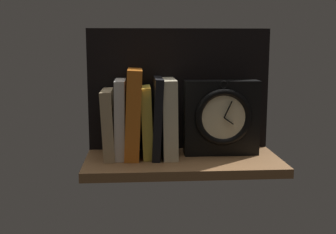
{
  "coord_description": "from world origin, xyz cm",
  "views": [
    {
      "loc": [
        -12.52,
        -116.93,
        31.81
      ],
      "look_at": [
        -3.94,
        3.64,
        11.23
      ],
      "focal_mm": 45.96,
      "sensor_mm": 36.0,
      "label": 1
    }
  ],
  "objects_px": {
    "book_tan_shortstories": "(109,124)",
    "book_cream_twain": "(169,118)",
    "book_orange_pandolfini": "(133,113)",
    "book_yellow_seinlanguage": "(147,122)",
    "framed_clock": "(222,118)",
    "book_black_skeptic": "(157,117)",
    "book_white_catcher": "(120,119)"
  },
  "relations": [
    {
      "from": "book_tan_shortstories",
      "to": "book_orange_pandolfini",
      "type": "distance_m",
      "value": 0.08
    },
    {
      "from": "book_orange_pandolfini",
      "to": "book_tan_shortstories",
      "type": "bearing_deg",
      "value": 180.0
    },
    {
      "from": "book_orange_pandolfini",
      "to": "book_cream_twain",
      "type": "height_order",
      "value": "book_orange_pandolfini"
    },
    {
      "from": "book_orange_pandolfini",
      "to": "book_black_skeptic",
      "type": "relative_size",
      "value": 1.11
    },
    {
      "from": "book_orange_pandolfini",
      "to": "book_yellow_seinlanguage",
      "type": "distance_m",
      "value": 0.04
    },
    {
      "from": "book_cream_twain",
      "to": "book_yellow_seinlanguage",
      "type": "bearing_deg",
      "value": 180.0
    },
    {
      "from": "book_tan_shortstories",
      "to": "book_orange_pandolfini",
      "type": "relative_size",
      "value": 0.77
    },
    {
      "from": "book_orange_pandolfini",
      "to": "book_white_catcher",
      "type": "bearing_deg",
      "value": 180.0
    },
    {
      "from": "framed_clock",
      "to": "book_white_catcher",
      "type": "bearing_deg",
      "value": -179.96
    },
    {
      "from": "book_white_catcher",
      "to": "framed_clock",
      "type": "relative_size",
      "value": 1.01
    },
    {
      "from": "book_yellow_seinlanguage",
      "to": "book_tan_shortstories",
      "type": "bearing_deg",
      "value": 180.0
    },
    {
      "from": "book_orange_pandolfini",
      "to": "framed_clock",
      "type": "relative_size",
      "value": 1.14
    },
    {
      "from": "book_white_catcher",
      "to": "book_cream_twain",
      "type": "distance_m",
      "value": 0.14
    },
    {
      "from": "framed_clock",
      "to": "book_orange_pandolfini",
      "type": "bearing_deg",
      "value": -179.96
    },
    {
      "from": "book_tan_shortstories",
      "to": "book_yellow_seinlanguage",
      "type": "height_order",
      "value": "book_yellow_seinlanguage"
    },
    {
      "from": "book_tan_shortstories",
      "to": "book_cream_twain",
      "type": "relative_size",
      "value": 0.87
    },
    {
      "from": "book_tan_shortstories",
      "to": "book_cream_twain",
      "type": "height_order",
      "value": "book_cream_twain"
    },
    {
      "from": "book_tan_shortstories",
      "to": "book_yellow_seinlanguage",
      "type": "distance_m",
      "value": 0.11
    },
    {
      "from": "book_tan_shortstories",
      "to": "framed_clock",
      "type": "xyz_separation_m",
      "value": [
        0.32,
        0.0,
        0.01
      ]
    },
    {
      "from": "book_orange_pandolfini",
      "to": "book_black_skeptic",
      "type": "bearing_deg",
      "value": 0.0
    },
    {
      "from": "book_orange_pandolfini",
      "to": "book_black_skeptic",
      "type": "distance_m",
      "value": 0.07
    },
    {
      "from": "book_tan_shortstories",
      "to": "book_cream_twain",
      "type": "xyz_separation_m",
      "value": [
        0.17,
        0.0,
        0.01
      ]
    },
    {
      "from": "book_white_catcher",
      "to": "book_orange_pandolfini",
      "type": "distance_m",
      "value": 0.04
    },
    {
      "from": "book_orange_pandolfini",
      "to": "book_yellow_seinlanguage",
      "type": "bearing_deg",
      "value": 0.0
    },
    {
      "from": "book_white_catcher",
      "to": "framed_clock",
      "type": "bearing_deg",
      "value": 0.04
    },
    {
      "from": "book_yellow_seinlanguage",
      "to": "framed_clock",
      "type": "bearing_deg",
      "value": 0.05
    },
    {
      "from": "book_tan_shortstories",
      "to": "book_black_skeptic",
      "type": "relative_size",
      "value": 0.85
    },
    {
      "from": "book_yellow_seinlanguage",
      "to": "book_black_skeptic",
      "type": "bearing_deg",
      "value": 0.0
    },
    {
      "from": "book_black_skeptic",
      "to": "book_white_catcher",
      "type": "bearing_deg",
      "value": 180.0
    },
    {
      "from": "book_orange_pandolfini",
      "to": "book_cream_twain",
      "type": "distance_m",
      "value": 0.1
    },
    {
      "from": "book_white_catcher",
      "to": "book_black_skeptic",
      "type": "relative_size",
      "value": 0.98
    },
    {
      "from": "book_tan_shortstories",
      "to": "book_yellow_seinlanguage",
      "type": "relative_size",
      "value": 0.96
    }
  ]
}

